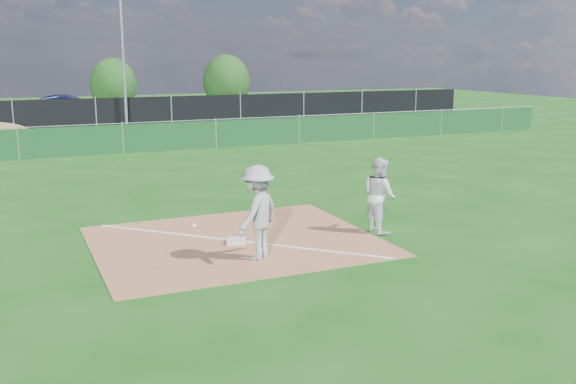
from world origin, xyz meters
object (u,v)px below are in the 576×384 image
object	(u,v)px
car_mid	(70,109)
car_right	(147,111)
play_at_first	(257,212)
runner	(379,195)
first_base	(236,241)
tree_right	(227,82)
light_pole	(123,55)
tree_mid	(113,85)

from	to	relation	value
car_mid	car_right	world-z (taller)	car_mid
play_at_first	runner	size ratio (longest dim) A/B	1.20
first_base	tree_right	bearing A→B (deg)	71.82
light_pole	tree_right	bearing A→B (deg)	49.63
light_pole	tree_right	size ratio (longest dim) A/B	1.97
first_base	play_at_first	bearing A→B (deg)	-88.04
light_pole	tree_mid	bearing A→B (deg)	84.03
runner	car_right	distance (m)	27.21
play_at_first	tree_right	world-z (taller)	tree_right
runner	car_right	world-z (taller)	runner
first_base	tree_mid	distance (m)	34.03
light_pole	car_mid	distance (m)	6.79
first_base	runner	xyz separation A→B (m)	(3.33, -0.40, 0.80)
car_mid	tree_right	world-z (taller)	tree_right
play_at_first	car_mid	size ratio (longest dim) A/B	0.41
first_base	runner	world-z (taller)	runner
light_pole	runner	size ratio (longest dim) A/B	4.61
car_mid	tree_right	bearing A→B (deg)	-57.85
light_pole	car_mid	size ratio (longest dim) A/B	1.57
play_at_first	first_base	bearing A→B (deg)	91.96
car_right	light_pole	bearing A→B (deg)	175.27
first_base	play_at_first	size ratio (longest dim) A/B	0.20
light_pole	tree_right	world-z (taller)	light_pole
light_pole	tree_mid	size ratio (longest dim) A/B	2.09
runner	tree_mid	bearing A→B (deg)	1.40
first_base	car_right	size ratio (longest dim) A/B	0.09
first_base	play_at_first	distance (m)	1.48
play_at_first	car_mid	distance (m)	28.59
first_base	car_mid	distance (m)	27.43
runner	car_right	size ratio (longest dim) A/B	0.40
first_base	car_mid	size ratio (longest dim) A/B	0.08
play_at_first	tree_mid	world-z (taller)	tree_mid
light_pole	car_right	bearing A→B (deg)	66.77
tree_mid	car_right	bearing A→B (deg)	-82.99
tree_right	runner	bearing A→B (deg)	-102.62
car_mid	tree_right	size ratio (longest dim) A/B	1.25
car_right	tree_mid	world-z (taller)	tree_mid
car_right	tree_mid	size ratio (longest dim) A/B	1.14
light_pole	tree_right	distance (m)	14.34
tree_mid	tree_right	size ratio (longest dim) A/B	0.94
runner	tree_right	distance (m)	33.94
tree_mid	tree_right	xyz separation A→B (m)	(7.95, -1.17, 0.12)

